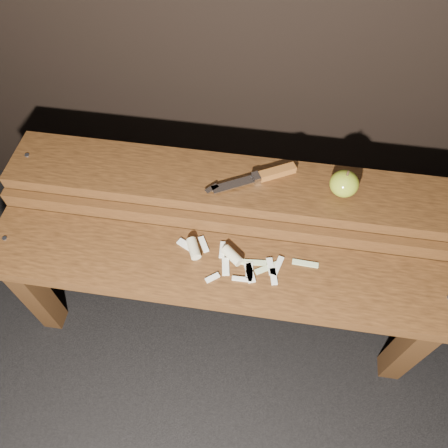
# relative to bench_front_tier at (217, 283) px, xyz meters

# --- Properties ---
(ground) EXTENTS (60.00, 60.00, 0.00)m
(ground) POSITION_rel_bench_front_tier_xyz_m (0.00, 0.06, -0.35)
(ground) COLOR black
(bench_front_tier) EXTENTS (1.20, 0.20, 0.42)m
(bench_front_tier) POSITION_rel_bench_front_tier_xyz_m (0.00, 0.00, 0.00)
(bench_front_tier) COLOR #351E0D
(bench_front_tier) RESTS_ON ground
(bench_rear_tier) EXTENTS (1.20, 0.21, 0.50)m
(bench_rear_tier) POSITION_rel_bench_front_tier_xyz_m (0.00, 0.23, 0.06)
(bench_rear_tier) COLOR #351E0D
(bench_rear_tier) RESTS_ON ground
(apple) EXTENTS (0.07, 0.07, 0.08)m
(apple) POSITION_rel_bench_front_tier_xyz_m (0.29, 0.23, 0.18)
(apple) COLOR olive
(apple) RESTS_ON bench_rear_tier
(knife) EXTENTS (0.23, 0.13, 0.02)m
(knife) POSITION_rel_bench_front_tier_xyz_m (0.09, 0.25, 0.16)
(knife) COLOR brown
(knife) RESTS_ON bench_rear_tier
(apple_scraps) EXTENTS (0.36, 0.13, 0.03)m
(apple_scraps) POSITION_rel_bench_front_tier_xyz_m (0.02, 0.04, 0.08)
(apple_scraps) COLOR beige
(apple_scraps) RESTS_ON bench_front_tier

